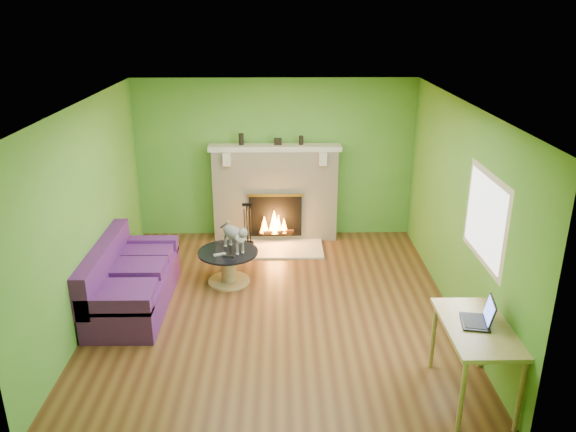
# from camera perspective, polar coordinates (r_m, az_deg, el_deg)

# --- Properties ---
(floor) EXTENTS (5.00, 5.00, 0.00)m
(floor) POSITION_cam_1_polar(r_m,az_deg,el_deg) (7.35, -1.37, -9.15)
(floor) COLOR #522D17
(floor) RESTS_ON ground
(ceiling) EXTENTS (5.00, 5.00, 0.00)m
(ceiling) POSITION_cam_1_polar(r_m,az_deg,el_deg) (6.46, -1.57, 11.28)
(ceiling) COLOR white
(ceiling) RESTS_ON wall_back
(wall_back) EXTENTS (5.00, 0.00, 5.00)m
(wall_back) POSITION_cam_1_polar(r_m,az_deg,el_deg) (9.18, -1.32, 5.81)
(wall_back) COLOR #4A9430
(wall_back) RESTS_ON floor
(wall_front) EXTENTS (5.00, 0.00, 5.00)m
(wall_front) POSITION_cam_1_polar(r_m,az_deg,el_deg) (4.54, -1.75, -10.58)
(wall_front) COLOR #4A9430
(wall_front) RESTS_ON floor
(wall_left) EXTENTS (0.00, 5.00, 5.00)m
(wall_left) POSITION_cam_1_polar(r_m,az_deg,el_deg) (7.19, -19.71, 0.29)
(wall_left) COLOR #4A9430
(wall_left) RESTS_ON floor
(wall_right) EXTENTS (0.00, 5.00, 5.00)m
(wall_right) POSITION_cam_1_polar(r_m,az_deg,el_deg) (7.14, 16.92, 0.48)
(wall_right) COLOR #4A9430
(wall_right) RESTS_ON floor
(window_frame) EXTENTS (0.00, 1.20, 1.20)m
(window_frame) POSITION_cam_1_polar(r_m,az_deg,el_deg) (6.25, 19.43, -0.21)
(window_frame) COLOR silver
(window_frame) RESTS_ON wall_right
(window_pane) EXTENTS (0.00, 1.06, 1.06)m
(window_pane) POSITION_cam_1_polar(r_m,az_deg,el_deg) (6.25, 19.36, -0.21)
(window_pane) COLOR white
(window_pane) RESTS_ON wall_right
(fireplace) EXTENTS (2.10, 0.46, 1.58)m
(fireplace) POSITION_cam_1_polar(r_m,az_deg,el_deg) (9.16, -1.30, 2.32)
(fireplace) COLOR beige
(fireplace) RESTS_ON floor
(hearth) EXTENTS (1.50, 0.75, 0.03)m
(hearth) POSITION_cam_1_polar(r_m,az_deg,el_deg) (8.95, -1.28, -3.33)
(hearth) COLOR beige
(hearth) RESTS_ON floor
(mantel) EXTENTS (2.10, 0.28, 0.08)m
(mantel) POSITION_cam_1_polar(r_m,az_deg,el_deg) (8.93, -1.34, 6.96)
(mantel) COLOR beige
(mantel) RESTS_ON fireplace
(sofa) EXTENTS (0.87, 1.88, 0.84)m
(sofa) POSITION_cam_1_polar(r_m,az_deg,el_deg) (7.51, -15.82, -6.49)
(sofa) COLOR #451B66
(sofa) RESTS_ON floor
(coffee_table) EXTENTS (0.83, 0.83, 0.47)m
(coffee_table) POSITION_cam_1_polar(r_m,az_deg,el_deg) (7.87, -6.07, -4.91)
(coffee_table) COLOR tan
(coffee_table) RESTS_ON floor
(desk) EXTENTS (0.63, 1.09, 0.81)m
(desk) POSITION_cam_1_polar(r_m,az_deg,el_deg) (5.74, 18.67, -11.36)
(desk) COLOR tan
(desk) RESTS_ON floor
(cat) EXTENTS (0.57, 0.68, 0.41)m
(cat) POSITION_cam_1_polar(r_m,az_deg,el_deg) (7.74, -5.56, -2.04)
(cat) COLOR #5E5D62
(cat) RESTS_ON coffee_table
(remote_silver) EXTENTS (0.17, 0.11, 0.02)m
(remote_silver) POSITION_cam_1_polar(r_m,az_deg,el_deg) (7.68, -6.95, -3.89)
(remote_silver) COLOR gray
(remote_silver) RESTS_ON coffee_table
(remote_black) EXTENTS (0.16, 0.07, 0.02)m
(remote_black) POSITION_cam_1_polar(r_m,az_deg,el_deg) (7.62, -6.09, -4.08)
(remote_black) COLOR black
(remote_black) RESTS_ON coffee_table
(laptop) EXTENTS (0.35, 0.38, 0.25)m
(laptop) POSITION_cam_1_polar(r_m,az_deg,el_deg) (5.67, 18.58, -9.20)
(laptop) COLOR black
(laptop) RESTS_ON desk
(fire_tools) EXTENTS (0.19, 0.19, 0.70)m
(fire_tools) POSITION_cam_1_polar(r_m,az_deg,el_deg) (8.96, -4.15, -0.80)
(fire_tools) COLOR black
(fire_tools) RESTS_ON hearth
(mantel_vase_left) EXTENTS (0.08, 0.08, 0.18)m
(mantel_vase_left) POSITION_cam_1_polar(r_m,az_deg,el_deg) (8.95, -4.78, 7.78)
(mantel_vase_left) COLOR black
(mantel_vase_left) RESTS_ON mantel
(mantel_vase_right) EXTENTS (0.07, 0.07, 0.14)m
(mantel_vase_right) POSITION_cam_1_polar(r_m,az_deg,el_deg) (8.94, 1.34, 7.70)
(mantel_vase_right) COLOR black
(mantel_vase_right) RESTS_ON mantel
(mantel_box) EXTENTS (0.12, 0.08, 0.10)m
(mantel_box) POSITION_cam_1_polar(r_m,az_deg,el_deg) (8.93, -1.04, 7.57)
(mantel_box) COLOR black
(mantel_box) RESTS_ON mantel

